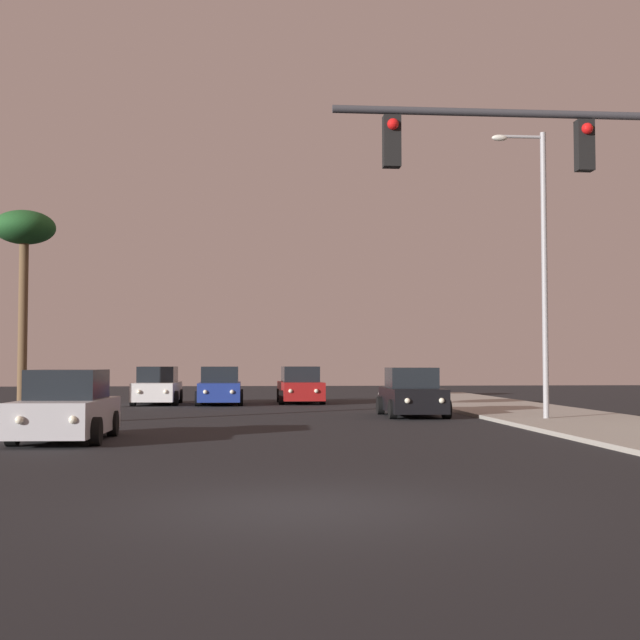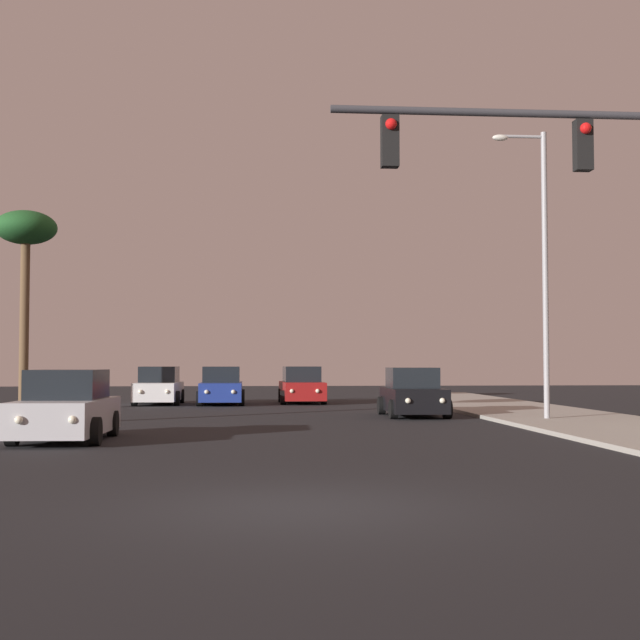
# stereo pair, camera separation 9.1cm
# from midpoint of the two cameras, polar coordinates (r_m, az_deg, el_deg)

# --- Properties ---
(ground_plane) EXTENTS (120.00, 120.00, 0.00)m
(ground_plane) POSITION_cam_midpoint_polar(r_m,az_deg,el_deg) (11.60, -1.26, -11.89)
(ground_plane) COLOR black
(car_blue) EXTENTS (2.04, 4.31, 1.68)m
(car_blue) POSITION_cam_midpoint_polar(r_m,az_deg,el_deg) (39.72, -6.48, -4.30)
(car_blue) COLOR navy
(car_blue) RESTS_ON ground
(car_black) EXTENTS (2.04, 4.33, 1.68)m
(car_black) POSITION_cam_midpoint_polar(r_m,az_deg,el_deg) (30.95, 5.82, -4.75)
(car_black) COLOR black
(car_black) RESTS_ON ground
(car_white) EXTENTS (2.04, 4.33, 1.68)m
(car_white) POSITION_cam_midpoint_polar(r_m,az_deg,el_deg) (40.32, -10.43, -4.25)
(car_white) COLOR silver
(car_white) RESTS_ON ground
(car_red) EXTENTS (2.04, 4.34, 1.68)m
(car_red) POSITION_cam_midpoint_polar(r_m,az_deg,el_deg) (40.70, -1.34, -4.28)
(car_red) COLOR maroon
(car_red) RESTS_ON ground
(car_silver) EXTENTS (2.04, 4.34, 1.68)m
(car_silver) POSITION_cam_midpoint_polar(r_m,az_deg,el_deg) (22.00, -16.03, -5.47)
(car_silver) COLOR #B7B7BC
(car_silver) RESTS_ON ground
(traffic_light_mast) EXTENTS (6.98, 0.36, 6.50)m
(traffic_light_mast) POSITION_cam_midpoint_polar(r_m,az_deg,el_deg) (16.61, 17.88, 7.31)
(traffic_light_mast) COLOR #38383D
(traffic_light_mast) RESTS_ON sidewalk_right
(street_lamp) EXTENTS (1.74, 0.24, 9.00)m
(street_lamp) POSITION_cam_midpoint_polar(r_m,az_deg,el_deg) (28.82, 13.83, 3.85)
(street_lamp) COLOR #99999E
(street_lamp) RESTS_ON sidewalk_right
(palm_tree_mid) EXTENTS (2.40, 2.40, 7.80)m
(palm_tree_mid) POSITION_cam_midpoint_polar(r_m,az_deg,el_deg) (36.80, -18.47, 5.05)
(palm_tree_mid) COLOR brown
(palm_tree_mid) RESTS_ON ground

